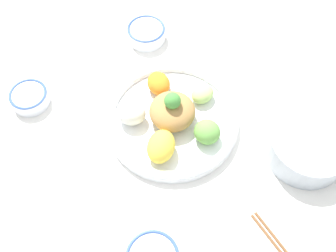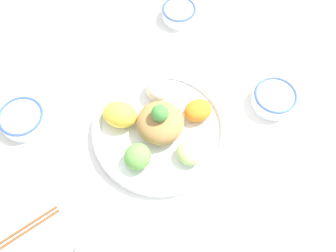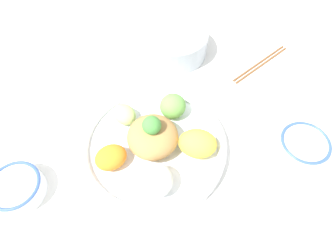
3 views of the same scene
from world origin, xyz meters
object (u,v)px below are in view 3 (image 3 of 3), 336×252
salad_platter (155,143)px  serving_spoon_main (64,122)px  sauce_bowl_dark (17,188)px  chopsticks_pair_near (261,63)px  side_serving_bowl (174,41)px  rice_bowl_blue (304,145)px

salad_platter → serving_spoon_main: salad_platter is taller
serving_spoon_main → sauce_bowl_dark: bearing=-61.7°
chopsticks_pair_near → serving_spoon_main: (0.52, -0.17, -0.00)m
sauce_bowl_dark → serving_spoon_main: bearing=-146.7°
side_serving_bowl → chopsticks_pair_near: bearing=129.2°
salad_platter → rice_bowl_blue: salad_platter is taller
chopsticks_pair_near → serving_spoon_main: chopsticks_pair_near is taller
side_serving_bowl → serving_spoon_main: bearing=3.0°
rice_bowl_blue → chopsticks_pair_near: bearing=-121.0°
rice_bowl_blue → salad_platter: bearing=-39.9°
salad_platter → chopsticks_pair_near: 0.40m
side_serving_bowl → sauce_bowl_dark: bearing=13.1°
chopsticks_pair_near → serving_spoon_main: 0.55m
salad_platter → sauce_bowl_dark: size_ratio=3.06×
sauce_bowl_dark → side_serving_bowl: 0.53m
chopsticks_pair_near → sauce_bowl_dark: bearing=173.6°
sauce_bowl_dark → chopsticks_pair_near: size_ratio=0.50×
rice_bowl_blue → sauce_bowl_dark: size_ratio=1.03×
salad_platter → sauce_bowl_dark: (0.28, -0.10, -0.00)m
salad_platter → side_serving_bowl: size_ratio=1.74×
sauce_bowl_dark → chopsticks_pair_near: (-0.67, 0.07, -0.02)m
salad_platter → side_serving_bowl: 0.32m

